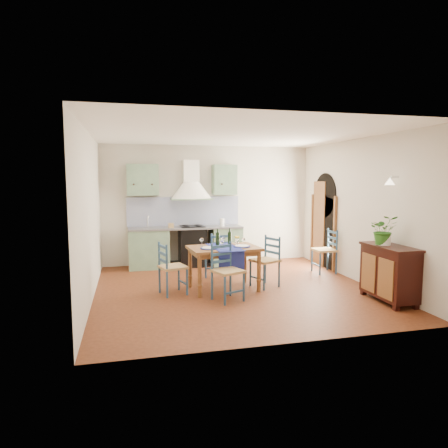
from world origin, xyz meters
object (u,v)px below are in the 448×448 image
at_px(sideboard, 389,271).
at_px(potted_plant, 384,230).
at_px(chair_near, 227,271).
at_px(dining_table, 224,252).

relative_size(sideboard, potted_plant, 2.15).
xyz_separation_m(chair_near, sideboard, (2.58, -0.70, 0.02)).
bearing_deg(potted_plant, chair_near, 166.91).
distance_m(dining_table, potted_plant, 2.75).
bearing_deg(dining_table, potted_plant, -26.68).
bearing_deg(sideboard, potted_plant, 114.10).
xyz_separation_m(sideboard, potted_plant, (-0.05, 0.12, 0.67)).
bearing_deg(potted_plant, sideboard, -65.90).
xyz_separation_m(chair_near, potted_plant, (2.52, -0.59, 0.69)).
bearing_deg(sideboard, chair_near, 164.70).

